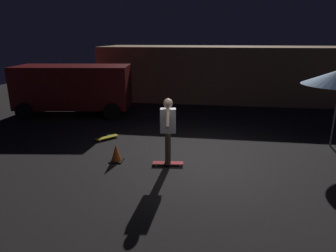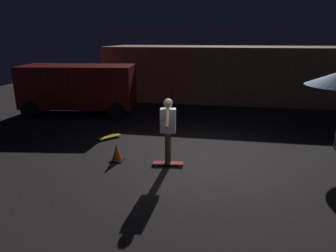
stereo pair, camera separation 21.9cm
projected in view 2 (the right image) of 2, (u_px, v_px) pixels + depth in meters
name	position (u px, v px, depth m)	size (l,w,h in m)	color
ground_plane	(194.00, 166.00, 7.65)	(28.00, 28.00, 0.00)	black
low_building	(228.00, 73.00, 15.57)	(12.41, 3.57, 2.70)	#AD7F56
parked_van	(79.00, 86.00, 12.65)	(4.81, 2.73, 2.03)	maroon
skateboard_ridden	(168.00, 163.00, 7.68)	(0.80, 0.29, 0.07)	#AD1E23
skateboard_spare	(109.00, 137.00, 9.70)	(0.66, 0.72, 0.07)	gold
skater	(168.00, 127.00, 7.40)	(0.40, 0.99, 1.67)	brown
traffic_cone	(117.00, 153.00, 7.93)	(0.34, 0.34, 0.46)	black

